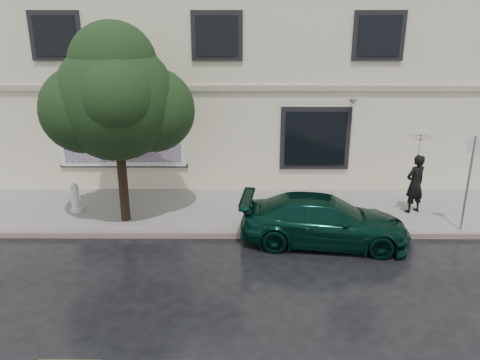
{
  "coord_description": "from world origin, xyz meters",
  "views": [
    {
      "loc": [
        0.78,
        -10.13,
        5.57
      ],
      "look_at": [
        0.73,
        2.2,
        1.42
      ],
      "focal_mm": 35.0,
      "sensor_mm": 36.0,
      "label": 1
    }
  ],
  "objects_px": {
    "pedestrian": "(415,184)",
    "fire_hydrant": "(75,198)",
    "street_tree": "(116,101)",
    "car": "(324,220)"
  },
  "relations": [
    {
      "from": "street_tree",
      "to": "fire_hydrant",
      "type": "distance_m",
      "value": 3.48
    },
    {
      "from": "pedestrian",
      "to": "fire_hydrant",
      "type": "distance_m",
      "value": 10.17
    },
    {
      "from": "car",
      "to": "street_tree",
      "type": "height_order",
      "value": "street_tree"
    },
    {
      "from": "car",
      "to": "fire_hydrant",
      "type": "distance_m",
      "value": 7.41
    },
    {
      "from": "street_tree",
      "to": "fire_hydrant",
      "type": "xyz_separation_m",
      "value": [
        -1.65,
        0.63,
        -3.0
      ]
    },
    {
      "from": "car",
      "to": "street_tree",
      "type": "xyz_separation_m",
      "value": [
        -5.54,
        1.17,
        2.95
      ]
    },
    {
      "from": "pedestrian",
      "to": "street_tree",
      "type": "relative_size",
      "value": 0.35
    },
    {
      "from": "pedestrian",
      "to": "street_tree",
      "type": "xyz_separation_m",
      "value": [
        -8.51,
        -0.63,
        2.55
      ]
    },
    {
      "from": "pedestrian",
      "to": "street_tree",
      "type": "distance_m",
      "value": 8.91
    },
    {
      "from": "street_tree",
      "to": "pedestrian",
      "type": "bearing_deg",
      "value": 4.23
    }
  ]
}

